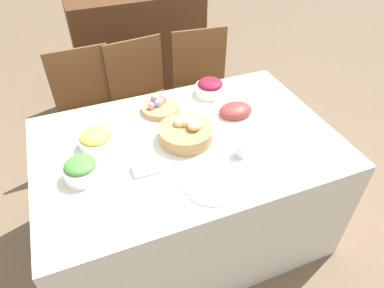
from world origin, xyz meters
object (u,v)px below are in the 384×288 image
Objects in this scene: chair_far_left at (90,111)px; ham_platter at (235,112)px; sideboard at (140,50)px; knife at (241,176)px; pineapple_bowl at (97,139)px; spoon at (247,175)px; butter_dish at (146,167)px; chair_far_right at (204,88)px; chair_far_center at (144,100)px; bread_basket at (186,131)px; fork at (180,195)px; egg_basket at (160,107)px; green_salad_bowl at (81,169)px; beet_salad_bowl at (210,87)px; drinking_cup at (241,149)px; dinner_plate at (211,185)px.

chair_far_left reaches higher than ham_platter.
sideboard is 6.63× the size of knife.
pineapple_bowl is at bearing 179.02° from ham_platter.
butter_dish is at bearing 152.58° from spoon.
chair_far_left is 1.31m from knife.
sideboard reaches higher than chair_far_right.
knife is 1.00× the size of spoon.
chair_far_center is 0.85m from bread_basket.
bread_basket is at bearing -64.31° from chair_far_left.
sideboard is 8.76× the size of butter_dish.
fork is at bearing -114.44° from bread_basket.
egg_basket is (-0.05, 0.30, -0.02)m from bread_basket.
green_salad_bowl is at bearing 167.98° from butter_dish.
chair_far_center is (-0.48, -0.00, 0.00)m from chair_far_right.
beet_salad_bowl is 1.36× the size of butter_dish.
egg_basket is 0.35m from beet_salad_bowl.
chair_far_right is 5.04× the size of pineapple_bowl.
chair_far_right is 1.21m from butter_dish.
sideboard is at bearing 53.54° from chair_far_left.
beet_salad_bowl is 0.58m from drinking_cup.
ham_platter reaches higher than spoon.
drinking_cup is at bearing -98.46° from beet_salad_bowl.
drinking_cup is at bearing -63.58° from egg_basket.
chair_far_right is 3.29× the size of bread_basket.
beet_salad_bowl reaches higher than dinner_plate.
butter_dish is at bearing -54.11° from pineapple_bowl.
bread_basket is (-0.17, -1.65, 0.30)m from sideboard.
ham_platter is 0.56m from dinner_plate.
chair_far_right reaches higher than green_salad_bowl.
beet_salad_bowl reaches higher than spoon.
spoon is at bearing -110.57° from ham_platter.
chair_far_right is 4.17× the size of egg_basket.
chair_far_center is at bearing 60.13° from green_salad_bowl.
beet_salad_bowl is at bearing 66.64° from dinner_plate.
drinking_cup is (0.26, -0.51, 0.01)m from egg_basket.
chair_far_left is 5.30× the size of spoon.
chair_far_right is 0.48m from chair_far_center.
bread_basket is 0.30m from egg_basket.
bread_basket is 1.27× the size of egg_basket.
chair_far_center is at bearing 76.55° from butter_dish.
dinner_plate is (0.02, -1.15, 0.25)m from chair_far_center.
knife is (-0.20, -0.44, -0.02)m from ham_platter.
chair_far_center reaches higher than fork.
sideboard reaches higher than ham_platter.
drinking_cup is at bearing -8.39° from butter_dish.
egg_basket is (0.37, -0.50, 0.27)m from chair_far_left.
butter_dish is (-0.09, 0.20, 0.01)m from fork.
butter_dish is (-0.23, -0.95, 0.26)m from chair_far_center.
chair_far_right is 5.51× the size of green_salad_bowl.
dinner_plate is at bearing 1.56° from fork.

